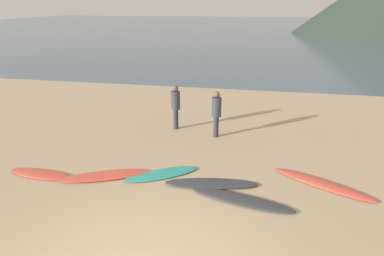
{
  "coord_description": "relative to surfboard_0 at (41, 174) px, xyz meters",
  "views": [
    {
      "loc": [
        1.76,
        -3.99,
        4.46
      ],
      "look_at": [
        -0.29,
        6.12,
        0.6
      ],
      "focal_mm": 31.51,
      "sensor_mm": 36.0,
      "label": 1
    }
  ],
  "objects": [
    {
      "name": "ocean_water",
      "position": [
        3.94,
        60.82,
        -0.04
      ],
      "size": [
        140.0,
        100.0,
        0.01
      ],
      "primitive_type": "cube",
      "color": "#475B6B",
      "rests_on": "ground"
    },
    {
      "name": "person_1",
      "position": [
        4.32,
        3.8,
        0.93
      ],
      "size": [
        0.33,
        0.33,
        1.64
      ],
      "rotation": [
        0.0,
        0.0,
        1.25
      ],
      "color": "#2D2D38",
      "rests_on": "ground"
    },
    {
      "name": "surfboard_5",
      "position": [
        7.49,
        0.96,
        0.01
      ],
      "size": [
        2.55,
        1.7,
        0.1
      ],
      "primitive_type": "ellipsoid",
      "rotation": [
        0.0,
        0.0,
        -0.51
      ],
      "color": "#D84C38",
      "rests_on": "ground"
    },
    {
      "name": "surfboard_2",
      "position": [
        3.24,
        0.68,
        -0.01
      ],
      "size": [
        2.08,
        1.65,
        0.06
      ],
      "primitive_type": "ellipsoid",
      "rotation": [
        0.0,
        0.0,
        0.58
      ],
      "color": "teal",
      "rests_on": "ground"
    },
    {
      "name": "surfboard_3",
      "position": [
        4.67,
        0.42,
        0.0
      ],
      "size": [
        2.48,
        0.93,
        0.1
      ],
      "primitive_type": "ellipsoid",
      "rotation": [
        0.0,
        0.0,
        0.16
      ],
      "color": "#333338",
      "rests_on": "ground"
    },
    {
      "name": "surfboard_0",
      "position": [
        0.0,
        0.0,
        0.0
      ],
      "size": [
        1.99,
        0.66,
        0.09
      ],
      "primitive_type": "ellipsoid",
      "rotation": [
        0.0,
        0.0,
        -0.08
      ],
      "color": "#D84C38",
      "rests_on": "ground"
    },
    {
      "name": "person_0",
      "position": [
        2.75,
        4.29,
        0.93
      ],
      "size": [
        0.33,
        0.33,
        1.66
      ],
      "rotation": [
        0.0,
        0.0,
        3.39
      ],
      "color": "#2D2D38",
      "rests_on": "ground"
    },
    {
      "name": "surfboard_4",
      "position": [
        5.49,
        -0.19,
        0.0
      ],
      "size": [
        2.59,
        1.06,
        0.09
      ],
      "primitive_type": "ellipsoid",
      "rotation": [
        0.0,
        0.0,
        -0.22
      ],
      "color": "#333338",
      "rests_on": "ground"
    },
    {
      "name": "ground_plane",
      "position": [
        3.94,
        6.77,
        -0.14
      ],
      "size": [
        120.0,
        120.0,
        0.2
      ],
      "primitive_type": "cube",
      "color": "tan",
      "rests_on": "ground"
    },
    {
      "name": "surfboard_1",
      "position": [
        1.77,
        0.27,
        -0.0
      ],
      "size": [
        2.42,
        1.53,
        0.08
      ],
      "primitive_type": "ellipsoid",
      "rotation": [
        0.0,
        0.0,
        0.43
      ],
      "color": "#D84C38",
      "rests_on": "ground"
    }
  ]
}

